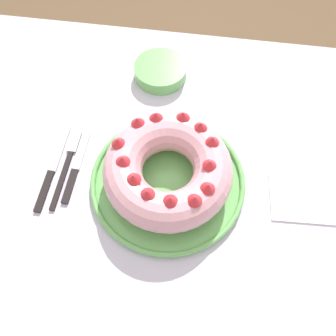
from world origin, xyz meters
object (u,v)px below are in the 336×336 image
object	(u,v)px
side_bowl	(160,71)
fork	(68,163)
napkin	(309,197)
serving_dish	(168,179)
serving_knife	(51,173)
cake_knife	(75,171)
bundt_cake	(168,168)

from	to	relation	value
side_bowl	fork	bearing A→B (deg)	-119.81
napkin	side_bowl	bearing A→B (deg)	140.99
serving_dish	serving_knife	distance (m)	0.28
serving_dish	side_bowl	bearing A→B (deg)	101.91
serving_dish	cake_knife	world-z (taller)	serving_dish
serving_dish	fork	bearing A→B (deg)	177.39
side_bowl	serving_dish	bearing A→B (deg)	-78.09
serving_dish	cake_knife	xyz separation A→B (m)	(-0.22, -0.01, -0.01)
cake_knife	bundt_cake	bearing A→B (deg)	-0.81
bundt_cake	side_bowl	bearing A→B (deg)	101.91
cake_knife	side_bowl	bearing A→B (deg)	61.94
fork	serving_knife	distance (m)	0.05
fork	serving_knife	bearing A→B (deg)	-129.13
serving_dish	side_bowl	distance (m)	0.33
bundt_cake	cake_knife	xyz separation A→B (m)	(-0.22, -0.01, -0.06)
fork	serving_knife	xyz separation A→B (m)	(-0.03, -0.03, 0.00)
fork	napkin	world-z (taller)	fork
fork	bundt_cake	bearing A→B (deg)	1.91
serving_knife	cake_knife	distance (m)	0.06
cake_knife	napkin	xyz separation A→B (m)	(0.55, 0.01, -0.00)
bundt_cake	cake_knife	world-z (taller)	bundt_cake
serving_dish	serving_knife	bearing A→B (deg)	-175.60
serving_knife	side_bowl	bearing A→B (deg)	54.65
side_bowl	napkin	distance (m)	0.51
serving_knife	cake_knife	world-z (taller)	same
cake_knife	fork	bearing A→B (deg)	137.15
bundt_cake	serving_knife	bearing A→B (deg)	-175.58
serving_dish	bundt_cake	distance (m)	0.05
cake_knife	napkin	world-z (taller)	cake_knife
bundt_cake	napkin	bearing A→B (deg)	0.58
fork	cake_knife	bearing A→B (deg)	-35.37
napkin	serving_dish	bearing A→B (deg)	-179.41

